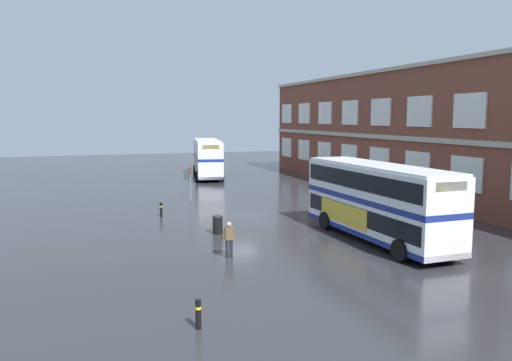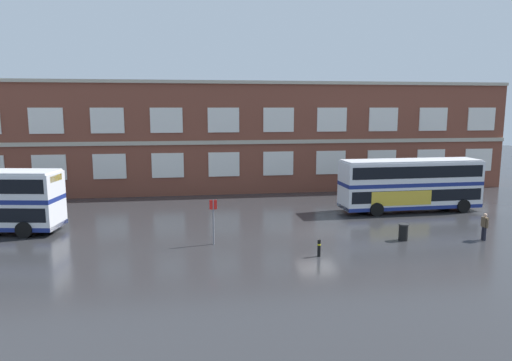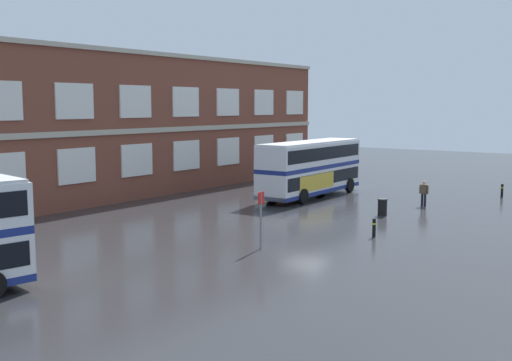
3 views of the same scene
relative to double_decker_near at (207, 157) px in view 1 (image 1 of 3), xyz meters
name	(u,v)px [view 1 (image 1 of 3)]	position (x,y,z in m)	size (l,w,h in m)	color
ground_plane	(267,214)	(22.10, -1.18, -2.15)	(120.00, 120.00, 0.00)	#2B2B2D
brick_terminal_building	(440,135)	(19.65, 14.79, 2.96)	(51.32, 8.19, 10.51)	brown
double_decker_near	(207,157)	(0.00, 0.00, 0.00)	(11.28, 4.41, 4.07)	silver
double_decker_middle	(377,200)	(30.98, 1.79, 0.00)	(11.06, 3.08, 4.07)	silver
waiting_passenger	(229,238)	(31.70, -6.55, -1.22)	(0.24, 0.63, 1.70)	black
bus_stand_flag	(190,180)	(15.23, -5.01, -0.51)	(0.44, 0.10, 2.70)	slate
station_litter_bin	(218,225)	(26.80, -5.83, -1.63)	(0.60, 0.60, 1.03)	black
safety_bollard_west	(161,209)	(20.81, -8.12, -1.66)	(0.19, 0.19, 0.95)	black
safety_bollard_east	(198,314)	(39.15, -9.66, -1.66)	(0.19, 0.19, 0.95)	black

